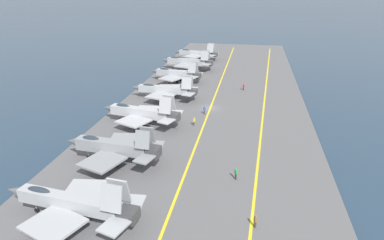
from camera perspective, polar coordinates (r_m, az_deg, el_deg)
name	(u,v)px	position (r m, az deg, el deg)	size (l,w,h in m)	color
ground_plane	(210,110)	(75.94, 3.07, 1.74)	(2000.00, 2000.00, 0.00)	#23384C
carrier_deck	(210,109)	(75.87, 3.08, 1.88)	(174.82, 41.92, 0.40)	#565659
deck_stripe_foul_line	(263,111)	(75.36, 11.81, 1.46)	(157.34, 0.36, 0.01)	yellow
deck_stripe_centerline	(210,108)	(75.80, 3.08, 2.03)	(157.34, 0.36, 0.01)	yellow
parked_jet_second	(72,203)	(42.06, -19.39, -12.86)	(12.48, 17.32, 6.28)	#9EA3A8
parked_jet_third	(114,147)	(53.05, -12.95, -4.39)	(13.67, 15.53, 6.26)	gray
parked_jet_fourth	(141,112)	(66.82, -8.43, 1.25)	(12.08, 16.46, 6.35)	#A8AAAF
parked_jet_fifth	(165,90)	(81.24, -4.48, 5.06)	(12.99, 16.39, 5.84)	#9EA3A8
parked_jet_sixth	(176,73)	(95.97, -2.60, 7.75)	(12.86, 15.09, 6.05)	#9EA3A8
parked_jet_seventh	(188,62)	(110.04, -0.73, 9.70)	(13.10, 17.04, 6.39)	#93999E
parked_jet_eighth	(197,53)	(125.22, 0.77, 11.07)	(12.94, 16.44, 6.14)	#9EA3A8
crew_brown_vest	(255,221)	(40.40, 10.53, -16.16)	(0.45, 0.39, 1.70)	#383328
crew_yellow_vest	(194,121)	(65.77, 0.35, -0.20)	(0.44, 0.36, 1.73)	#4C473D
crew_green_vest	(236,173)	(48.58, 7.34, -8.78)	(0.46, 0.43, 1.80)	#232328
crew_red_vest	(244,87)	(89.49, 8.58, 5.54)	(0.40, 0.46, 1.72)	#232328
crew_blue_vest	(204,110)	(71.76, 2.09, 1.71)	(0.44, 0.46, 1.76)	#383328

